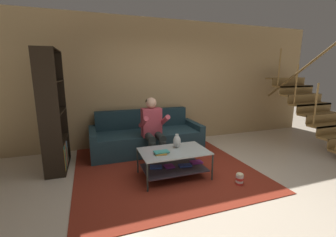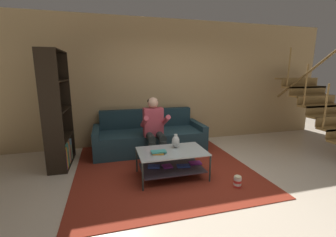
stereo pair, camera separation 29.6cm
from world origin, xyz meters
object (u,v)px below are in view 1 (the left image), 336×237
Objects in this scene: coffee_table at (174,160)px; person_seated_center at (153,127)px; book_stack at (161,152)px; popcorn_tub at (240,179)px; bookshelf at (53,129)px; couch at (146,138)px; vase at (177,141)px.

person_seated_center is at bearing 97.75° from coffee_table.
book_stack is (-0.24, -0.07, 0.18)m from coffee_table.
person_seated_center is at bearing 123.92° from popcorn_tub.
book_stack is 1.22× the size of popcorn_tub.
bookshelf reaches higher than coffee_table.
book_stack is at bearing -33.51° from bookshelf.
bookshelf reaches higher than book_stack.
person_seated_center is 0.59× the size of bookshelf.
couch is 1.92× the size of person_seated_center.
bookshelf is at bearing 146.49° from book_stack.
person_seated_center is 1.82m from popcorn_tub.
coffee_table is 4.60× the size of book_stack.
popcorn_tub is (0.85, -0.60, -0.20)m from coffee_table.
person_seated_center is at bearing 81.91° from book_stack.
coffee_table is 0.31m from book_stack.
couch is 1.86m from bookshelf.
couch is 1.13× the size of bookshelf.
book_stack reaches higher than popcorn_tub.
vase is at bearing 135.53° from popcorn_tub.
vase is (0.22, -1.26, 0.27)m from couch.
bookshelf is (-1.77, 0.18, 0.07)m from person_seated_center.
popcorn_tub is (2.73, -1.61, -0.64)m from bookshelf.
bookshelf is (-1.98, 0.88, 0.18)m from vase.
coffee_table is at bearing 144.85° from popcorn_tub.
bookshelf is 3.24m from popcorn_tub.
coffee_table is at bearing -28.40° from bookshelf.
vase reaches higher than coffee_table.
bookshelf reaches higher than couch.
vase is 0.11× the size of bookshelf.
book_stack reaches higher than coffee_table.
popcorn_tub is at bearing -30.61° from bookshelf.
coffee_table is at bearing -127.45° from vase.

